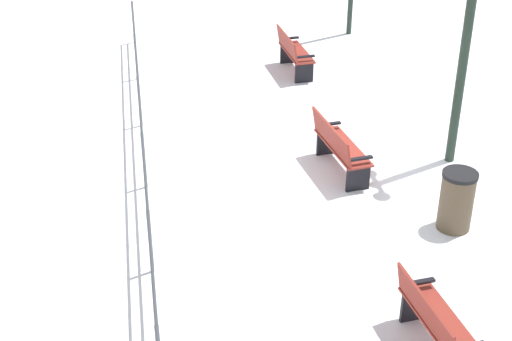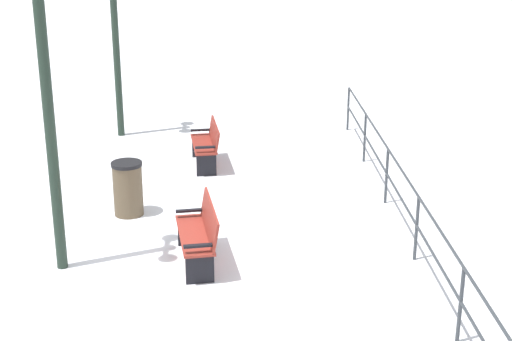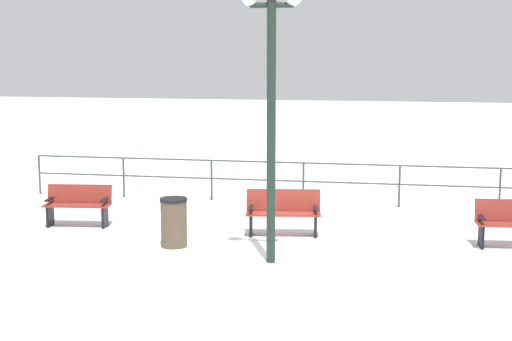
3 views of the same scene
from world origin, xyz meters
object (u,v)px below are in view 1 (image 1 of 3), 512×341
(trash_bin, at_px, (457,200))
(bench_third, at_px, (293,52))
(bench_second, at_px, (339,147))
(bench_nearest, at_px, (435,322))

(trash_bin, bearing_deg, bench_third, 100.15)
(bench_second, bearing_deg, trash_bin, -64.31)
(bench_second, distance_m, trash_bin, 2.29)
(bench_second, xyz_separation_m, trash_bin, (1.28, -1.90, -0.01))
(bench_third, xyz_separation_m, trash_bin, (1.13, -6.29, 0.00))
(bench_third, relative_size, trash_bin, 1.49)
(bench_second, xyz_separation_m, bench_third, (0.15, 4.39, -0.01))
(bench_third, bearing_deg, trash_bin, -84.49)
(bench_third, bearing_deg, bench_nearest, -95.60)
(bench_third, bearing_deg, bench_second, -96.59)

